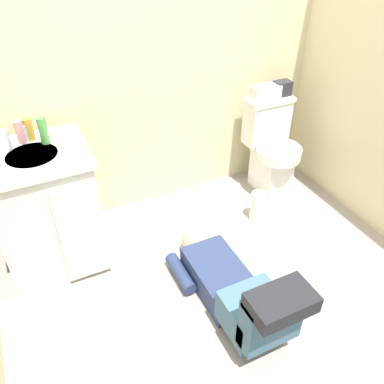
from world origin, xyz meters
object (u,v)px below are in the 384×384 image
at_px(toilet, 271,148).
at_px(vanity_cabinet, 48,210).
at_px(faucet, 25,134).
at_px(person_plumber, 235,289).
at_px(toiletry_bag, 282,88).
at_px(bottle_green, 43,131).
at_px(tissue_box, 265,92).
at_px(bottle_clear, 5,140).
at_px(bottle_amber, 29,129).
at_px(bottle_pink, 20,132).
at_px(paper_towel_roll, 258,206).

relative_size(toilet, vanity_cabinet, 0.91).
distance_m(toilet, faucet, 1.79).
relative_size(person_plumber, toiletry_bag, 8.59).
height_order(toilet, faucet, faucet).
bearing_deg(bottle_green, tissue_box, 4.14).
bearing_deg(bottle_clear, toiletry_bag, 2.91).
bearing_deg(bottle_amber, toilet, -1.71).
xyz_separation_m(vanity_cabinet, person_plumber, (0.83, -0.85, -0.24)).
bearing_deg(toiletry_bag, toilet, -139.23).
relative_size(faucet, toiletry_bag, 0.81).
bearing_deg(tissue_box, bottle_clear, -176.85).
bearing_deg(vanity_cabinet, bottle_pink, 101.11).
distance_m(vanity_cabinet, bottle_amber, 0.50).
height_order(faucet, tissue_box, faucet).
xyz_separation_m(tissue_box, bottle_green, (-1.58, -0.11, 0.10)).
height_order(person_plumber, paper_towel_roll, person_plumber).
bearing_deg(person_plumber, vanity_cabinet, 134.35).
bearing_deg(faucet, bottle_amber, 28.22).
relative_size(tissue_box, paper_towel_roll, 0.96).
height_order(bottle_pink, paper_towel_roll, bottle_pink).
bearing_deg(bottle_pink, person_plumber, -49.18).
bearing_deg(vanity_cabinet, bottle_green, 43.07).
xyz_separation_m(faucet, bottle_pink, (-0.03, -0.00, 0.02)).
bearing_deg(person_plumber, toilet, 47.57).
bearing_deg(paper_towel_roll, person_plumber, -132.04).
relative_size(tissue_box, bottle_clear, 1.85).
relative_size(bottle_green, paper_towel_roll, 0.69).
distance_m(faucet, bottle_amber, 0.03).
bearing_deg(bottle_clear, bottle_amber, 23.27).
xyz_separation_m(faucet, bottle_amber, (0.03, 0.01, 0.02)).
xyz_separation_m(toilet, person_plumber, (-0.88, -0.96, -0.19)).
relative_size(toiletry_bag, paper_towel_roll, 0.54).
relative_size(vanity_cabinet, bottle_amber, 6.07).
distance_m(toilet, paper_towel_roll, 0.51).
xyz_separation_m(faucet, bottle_green, (0.10, -0.06, 0.03)).
relative_size(toilet, bottle_amber, 5.55).
distance_m(person_plumber, bottle_green, 1.40).
distance_m(bottle_pink, bottle_green, 0.13).
bearing_deg(paper_towel_roll, bottle_clear, 168.46).
xyz_separation_m(bottle_pink, bottle_green, (0.12, -0.06, 0.01)).
bearing_deg(toiletry_bag, faucet, -178.30).
xyz_separation_m(toiletry_bag, bottle_amber, (-1.80, -0.04, 0.08)).
bearing_deg(toilet, bottle_amber, 178.29).
xyz_separation_m(vanity_cabinet, bottle_green, (0.09, 0.09, 0.48)).
xyz_separation_m(toilet, bottle_pink, (-1.74, 0.04, 0.52)).
distance_m(faucet, toiletry_bag, 1.82).
height_order(toiletry_bag, bottle_green, bottle_green).
relative_size(faucet, bottle_pink, 0.72).
bearing_deg(vanity_cabinet, toilet, 3.65).
xyz_separation_m(vanity_cabinet, bottle_pink, (-0.03, 0.15, 0.47)).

